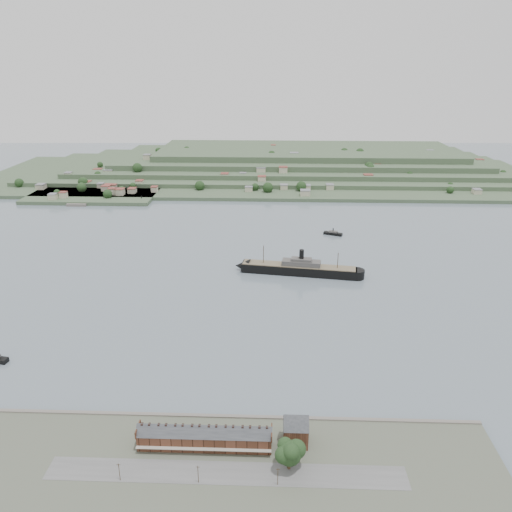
{
  "coord_description": "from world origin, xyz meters",
  "views": [
    {
      "loc": [
        17.29,
        -331.13,
        150.65
      ],
      "look_at": [
        3.62,
        30.0,
        10.17
      ],
      "focal_mm": 35.0,
      "sensor_mm": 36.0,
      "label": 1
    }
  ],
  "objects_px": {
    "steamship": "(295,268)",
    "fig_tree": "(290,452)",
    "terrace_row": "(205,437)",
    "gabled_building": "(296,430)"
  },
  "relations": [
    {
      "from": "terrace_row",
      "to": "fig_tree",
      "type": "relative_size",
      "value": 4.08
    },
    {
      "from": "gabled_building",
      "to": "steamship",
      "type": "relative_size",
      "value": 0.14
    },
    {
      "from": "fig_tree",
      "to": "terrace_row",
      "type": "bearing_deg",
      "value": 162.32
    },
    {
      "from": "gabled_building",
      "to": "fig_tree",
      "type": "bearing_deg",
      "value": -100.37
    },
    {
      "from": "gabled_building",
      "to": "steamship",
      "type": "bearing_deg",
      "value": 87.94
    },
    {
      "from": "terrace_row",
      "to": "fig_tree",
      "type": "xyz_separation_m",
      "value": [
        34.74,
        -11.08,
        3.47
      ]
    },
    {
      "from": "terrace_row",
      "to": "steamship",
      "type": "height_order",
      "value": "steamship"
    },
    {
      "from": "terrace_row",
      "to": "fig_tree",
      "type": "bearing_deg",
      "value": -17.68
    },
    {
      "from": "terrace_row",
      "to": "fig_tree",
      "type": "height_order",
      "value": "fig_tree"
    },
    {
      "from": "steamship",
      "to": "fig_tree",
      "type": "height_order",
      "value": "steamship"
    }
  ]
}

